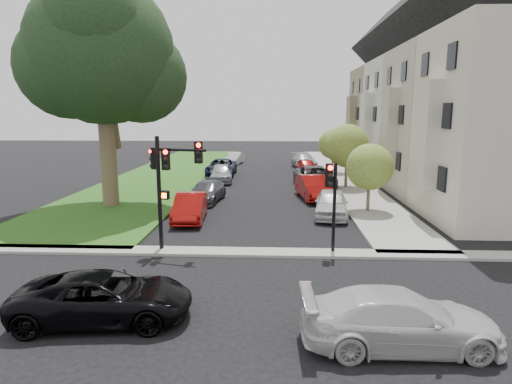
{
  "coord_description": "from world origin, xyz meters",
  "views": [
    {
      "loc": [
        0.9,
        -14.6,
        5.69
      ],
      "look_at": [
        0.0,
        5.0,
        2.0
      ],
      "focal_mm": 30.0,
      "sensor_mm": 36.0,
      "label": 1
    }
  ],
  "objects_px": {
    "car_parked_6": "(207,192)",
    "car_parked_0": "(331,203)",
    "traffic_signal_main": "(168,173)",
    "car_parked_7": "(221,173)",
    "small_tree_b": "(347,146)",
    "car_parked_3": "(307,166)",
    "car_cross_far": "(400,319)",
    "car_parked_9": "(235,158)",
    "traffic_signal_secondary": "(332,191)",
    "small_tree_a": "(370,167)",
    "car_cross_near": "(104,297)",
    "car_parked_1": "(314,187)",
    "car_parked_4": "(304,161)",
    "small_tree_c": "(333,144)",
    "car_parked_5": "(190,207)",
    "eucalyptus": "(101,52)",
    "car_parked_2": "(315,177)",
    "car_parked_8": "(221,167)"
  },
  "relations": [
    {
      "from": "car_parked_6",
      "to": "car_parked_0",
      "type": "bearing_deg",
      "value": -19.87
    },
    {
      "from": "car_cross_near",
      "to": "car_parked_6",
      "type": "relative_size",
      "value": 1.06
    },
    {
      "from": "car_parked_1",
      "to": "car_parked_4",
      "type": "relative_size",
      "value": 0.92
    },
    {
      "from": "car_cross_far",
      "to": "car_parked_5",
      "type": "height_order",
      "value": "car_parked_5"
    },
    {
      "from": "small_tree_b",
      "to": "traffic_signal_main",
      "type": "relative_size",
      "value": 1.02
    },
    {
      "from": "small_tree_a",
      "to": "car_cross_near",
      "type": "relative_size",
      "value": 0.83
    },
    {
      "from": "small_tree_c",
      "to": "car_parked_4",
      "type": "height_order",
      "value": "small_tree_c"
    },
    {
      "from": "traffic_signal_main",
      "to": "car_parked_7",
      "type": "xyz_separation_m",
      "value": [
        -0.11,
        17.71,
        -2.53
      ]
    },
    {
      "from": "small_tree_a",
      "to": "small_tree_c",
      "type": "bearing_deg",
      "value": 90.0
    },
    {
      "from": "eucalyptus",
      "to": "car_parked_4",
      "type": "bearing_deg",
      "value": 55.41
    },
    {
      "from": "car_cross_far",
      "to": "car_parked_6",
      "type": "xyz_separation_m",
      "value": [
        -7.48,
        16.9,
        -0.05
      ]
    },
    {
      "from": "small_tree_c",
      "to": "car_cross_far",
      "type": "height_order",
      "value": "small_tree_c"
    },
    {
      "from": "traffic_signal_main",
      "to": "car_parked_3",
      "type": "height_order",
      "value": "traffic_signal_main"
    },
    {
      "from": "small_tree_a",
      "to": "car_parked_5",
      "type": "bearing_deg",
      "value": -167.21
    },
    {
      "from": "car_parked_6",
      "to": "small_tree_b",
      "type": "bearing_deg",
      "value": 34.59
    },
    {
      "from": "eucalyptus",
      "to": "small_tree_b",
      "type": "height_order",
      "value": "eucalyptus"
    },
    {
      "from": "car_cross_far",
      "to": "car_parked_9",
      "type": "height_order",
      "value": "car_cross_far"
    },
    {
      "from": "car_cross_near",
      "to": "car_parked_0",
      "type": "bearing_deg",
      "value": -38.46
    },
    {
      "from": "car_cross_far",
      "to": "car_parked_1",
      "type": "bearing_deg",
      "value": -0.14
    },
    {
      "from": "traffic_signal_main",
      "to": "car_parked_7",
      "type": "height_order",
      "value": "traffic_signal_main"
    },
    {
      "from": "small_tree_c",
      "to": "traffic_signal_main",
      "type": "distance_m",
      "value": 24.83
    },
    {
      "from": "traffic_signal_secondary",
      "to": "car_cross_far",
      "type": "relative_size",
      "value": 0.77
    },
    {
      "from": "small_tree_a",
      "to": "car_parked_2",
      "type": "relative_size",
      "value": 0.69
    },
    {
      "from": "small_tree_b",
      "to": "car_parked_5",
      "type": "distance_m",
      "value": 14.27
    },
    {
      "from": "car_parked_0",
      "to": "car_parked_2",
      "type": "relative_size",
      "value": 0.75
    },
    {
      "from": "small_tree_c",
      "to": "car_parked_4",
      "type": "relative_size",
      "value": 0.81
    },
    {
      "from": "car_parked_4",
      "to": "car_parked_8",
      "type": "bearing_deg",
      "value": -151.53
    },
    {
      "from": "car_cross_far",
      "to": "car_parked_2",
      "type": "xyz_separation_m",
      "value": [
        -0.07,
        22.48,
        0.1
      ]
    },
    {
      "from": "car_parked_6",
      "to": "car_parked_9",
      "type": "xyz_separation_m",
      "value": [
        -0.08,
        20.04,
        -0.01
      ]
    },
    {
      "from": "car_parked_0",
      "to": "small_tree_a",
      "type": "bearing_deg",
      "value": 32.46
    },
    {
      "from": "car_parked_7",
      "to": "car_parked_8",
      "type": "relative_size",
      "value": 0.82
    },
    {
      "from": "car_parked_5",
      "to": "car_parked_4",
      "type": "bearing_deg",
      "value": 67.11
    },
    {
      "from": "car_cross_far",
      "to": "small_tree_b",
      "type": "bearing_deg",
      "value": -7.62
    },
    {
      "from": "car_parked_4",
      "to": "car_parked_9",
      "type": "height_order",
      "value": "car_parked_4"
    },
    {
      "from": "small_tree_a",
      "to": "car_cross_far",
      "type": "bearing_deg",
      "value": -98.83
    },
    {
      "from": "car_parked_3",
      "to": "car_parked_7",
      "type": "distance_m",
      "value": 8.87
    },
    {
      "from": "small_tree_a",
      "to": "car_parked_3",
      "type": "height_order",
      "value": "small_tree_a"
    },
    {
      "from": "car_parked_0",
      "to": "car_parked_6",
      "type": "height_order",
      "value": "car_parked_0"
    },
    {
      "from": "traffic_signal_main",
      "to": "car_parked_0",
      "type": "height_order",
      "value": "traffic_signal_main"
    },
    {
      "from": "car_parked_2",
      "to": "car_parked_7",
      "type": "relative_size",
      "value": 1.31
    },
    {
      "from": "car_parked_1",
      "to": "car_parked_7",
      "type": "xyz_separation_m",
      "value": [
        -6.96,
        6.66,
        -0.03
      ]
    },
    {
      "from": "eucalyptus",
      "to": "car_parked_0",
      "type": "relative_size",
      "value": 3.03
    },
    {
      "from": "small_tree_b",
      "to": "traffic_signal_secondary",
      "type": "relative_size",
      "value": 1.3
    },
    {
      "from": "traffic_signal_main",
      "to": "car_parked_4",
      "type": "bearing_deg",
      "value": 74.87
    },
    {
      "from": "small_tree_b",
      "to": "car_parked_3",
      "type": "bearing_deg",
      "value": 107.71
    },
    {
      "from": "traffic_signal_main",
      "to": "car_cross_near",
      "type": "bearing_deg",
      "value": -93.44
    },
    {
      "from": "small_tree_a",
      "to": "car_parked_4",
      "type": "xyz_separation_m",
      "value": [
        -2.37,
        19.53,
        -1.89
      ]
    },
    {
      "from": "small_tree_b",
      "to": "car_parked_6",
      "type": "height_order",
      "value": "small_tree_b"
    },
    {
      "from": "small_tree_c",
      "to": "car_parked_9",
      "type": "height_order",
      "value": "small_tree_c"
    },
    {
      "from": "eucalyptus",
      "to": "car_parked_9",
      "type": "distance_m",
      "value": 24.04
    }
  ]
}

